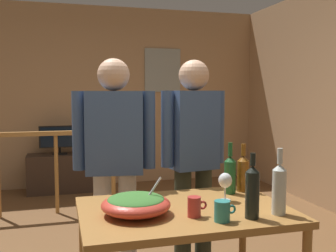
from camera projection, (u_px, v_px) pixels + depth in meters
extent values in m
cube|color=tan|center=(91.00, 96.00, 5.93)|extent=(5.33, 0.10, 2.70)
cube|color=#939A94|center=(163.00, 70.00, 6.13)|extent=(0.57, 0.03, 0.68)
cylinder|color=#9E6B33|center=(57.00, 174.00, 4.55)|extent=(0.04, 0.04, 0.92)
cylinder|color=#9E6B33|center=(111.00, 172.00, 4.72)|extent=(0.04, 0.04, 0.92)
cube|color=#9E6B33|center=(111.00, 167.00, 4.71)|extent=(0.10, 0.10, 1.02)
cube|color=#38281E|center=(60.00, 173.00, 5.56)|extent=(0.90, 0.40, 0.54)
cube|color=black|center=(60.00, 153.00, 5.53)|extent=(0.20, 0.12, 0.02)
cylinder|color=black|center=(60.00, 150.00, 5.53)|extent=(0.03, 0.03, 0.08)
cube|color=black|center=(60.00, 137.00, 5.48)|extent=(0.55, 0.06, 0.31)
cube|color=black|center=(60.00, 137.00, 5.46)|extent=(0.51, 0.01, 0.28)
cube|color=#9E6B33|center=(185.00, 212.00, 2.23)|extent=(1.19, 0.82, 0.04)
cylinder|color=#9E6B33|center=(243.00, 242.00, 2.77)|extent=(0.05, 0.05, 0.72)
ellipsoid|color=#CC3D2D|center=(136.00, 205.00, 2.11)|extent=(0.38, 0.38, 0.11)
ellipsoid|color=#38702D|center=(136.00, 199.00, 2.11)|extent=(0.31, 0.31, 0.05)
cylinder|color=silver|center=(149.00, 195.00, 2.12)|extent=(0.14, 0.01, 0.19)
cylinder|color=silver|center=(225.00, 200.00, 2.38)|extent=(0.07, 0.07, 0.01)
cylinder|color=silver|center=(225.00, 193.00, 2.38)|extent=(0.01, 0.01, 0.08)
ellipsoid|color=silver|center=(225.00, 180.00, 2.37)|extent=(0.08, 0.08, 0.09)
cylinder|color=#1E5628|center=(230.00, 177.00, 2.55)|extent=(0.08, 0.08, 0.21)
cone|color=#1E5628|center=(230.00, 159.00, 2.54)|extent=(0.08, 0.08, 0.03)
cylinder|color=#1E5628|center=(230.00, 149.00, 2.53)|extent=(0.03, 0.03, 0.09)
cylinder|color=silver|center=(279.00, 192.00, 2.11)|extent=(0.08, 0.08, 0.24)
cone|color=silver|center=(280.00, 167.00, 2.10)|extent=(0.08, 0.08, 0.03)
cylinder|color=silver|center=(280.00, 156.00, 2.09)|extent=(0.03, 0.03, 0.09)
cylinder|color=black|center=(252.00, 195.00, 2.04)|extent=(0.07, 0.07, 0.25)
cone|color=black|center=(253.00, 169.00, 2.03)|extent=(0.07, 0.07, 0.03)
cylinder|color=black|center=(253.00, 159.00, 2.03)|extent=(0.03, 0.03, 0.07)
cylinder|color=brown|center=(243.00, 176.00, 2.60)|extent=(0.08, 0.08, 0.20)
cone|color=brown|center=(243.00, 158.00, 2.59)|extent=(0.08, 0.08, 0.04)
cylinder|color=brown|center=(243.00, 150.00, 2.59)|extent=(0.03, 0.03, 0.08)
cylinder|color=#B7332D|center=(194.00, 207.00, 2.07)|extent=(0.07, 0.07, 0.11)
torus|color=#B7332D|center=(203.00, 205.00, 2.08)|extent=(0.05, 0.01, 0.05)
cylinder|color=teal|center=(222.00, 211.00, 2.00)|extent=(0.08, 0.08, 0.11)
torus|color=teal|center=(232.00, 209.00, 2.01)|extent=(0.05, 0.01, 0.05)
cylinder|color=beige|center=(128.00, 228.00, 2.87)|extent=(0.13, 0.13, 0.84)
cylinder|color=beige|center=(103.00, 230.00, 2.85)|extent=(0.13, 0.13, 0.84)
cube|color=#3D5684|center=(114.00, 132.00, 2.80)|extent=(0.43, 0.28, 0.59)
cylinder|color=#3D5684|center=(149.00, 130.00, 2.83)|extent=(0.09, 0.09, 0.56)
cylinder|color=#3D5684|center=(79.00, 131.00, 2.77)|extent=(0.09, 0.09, 0.56)
sphere|color=#D8A884|center=(114.00, 75.00, 2.76)|extent=(0.23, 0.23, 0.23)
cylinder|color=#2D3323|center=(203.00, 220.00, 3.06)|extent=(0.13, 0.13, 0.84)
cylinder|color=#2D3323|center=(183.00, 223.00, 2.99)|extent=(0.13, 0.13, 0.84)
cube|color=#3D5684|center=(194.00, 130.00, 2.96)|extent=(0.37, 0.27, 0.59)
cylinder|color=#3D5684|center=(219.00, 127.00, 3.05)|extent=(0.09, 0.09, 0.56)
cylinder|color=#3D5684|center=(167.00, 129.00, 2.87)|extent=(0.09, 0.09, 0.56)
sphere|color=#D8A884|center=(194.00, 75.00, 2.93)|extent=(0.23, 0.23, 0.23)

